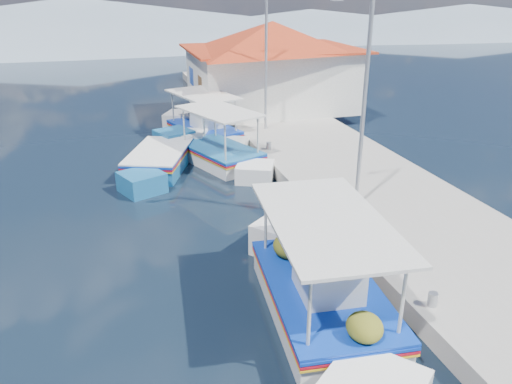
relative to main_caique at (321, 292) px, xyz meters
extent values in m
plane|color=black|center=(-1.80, 1.90, -0.49)|extent=(160.00, 160.00, 0.00)
cube|color=gray|center=(4.10, 7.90, -0.24)|extent=(5.00, 44.00, 0.50)
cylinder|color=#A5A8AD|center=(2.00, -1.10, 0.16)|extent=(0.20, 0.20, 0.30)
cylinder|color=#A5A8AD|center=(2.00, 3.90, 0.16)|extent=(0.20, 0.20, 0.30)
cylinder|color=#A5A8AD|center=(2.00, 9.90, 0.16)|extent=(0.20, 0.20, 0.30)
cylinder|color=#A5A8AD|center=(2.00, 15.90, 0.16)|extent=(0.20, 0.20, 0.30)
cube|color=white|center=(0.01, -0.08, -0.27)|extent=(2.54, 4.43, 0.93)
cube|color=white|center=(-0.26, 2.73, -0.16)|extent=(2.19, 2.19, 1.03)
cube|color=#0C33A0|center=(0.01, -0.08, 0.16)|extent=(2.62, 4.57, 0.06)
cube|color=#AA0E20|center=(0.01, -0.08, 0.08)|extent=(2.62, 4.57, 0.05)
cube|color=gold|center=(0.01, -0.08, 0.01)|extent=(2.62, 4.57, 0.04)
cube|color=#0C33A0|center=(0.01, -0.08, 0.23)|extent=(2.63, 4.53, 0.05)
cube|color=brown|center=(0.01, -0.08, 0.20)|extent=(2.36, 4.33, 0.05)
cube|color=white|center=(0.03, -0.37, 0.74)|extent=(1.30, 1.38, 1.08)
cube|color=silver|center=(0.03, -0.37, 1.29)|extent=(1.41, 1.49, 0.06)
cylinder|color=beige|center=(-1.02, 1.62, 0.98)|extent=(0.07, 0.07, 1.57)
cylinder|color=beige|center=(0.70, 1.78, 0.98)|extent=(0.07, 0.07, 1.57)
cylinder|color=beige|center=(-0.69, -1.94, 0.98)|extent=(0.07, 0.07, 1.57)
cylinder|color=beige|center=(1.03, -1.78, 0.98)|extent=(0.07, 0.07, 1.57)
cube|color=silver|center=(0.01, -0.08, 1.76)|extent=(2.65, 4.44, 0.07)
ellipsoid|color=#4C5215|center=(-0.51, 1.25, 0.48)|extent=(0.74, 0.82, 0.56)
ellipsoid|color=#4C5215|center=(0.13, 1.80, 0.43)|extent=(0.63, 0.69, 0.47)
ellipsoid|color=#4C5215|center=(0.36, -1.81, 0.45)|extent=(0.67, 0.73, 0.50)
sphere|color=#F72307|center=(0.93, 0.60, 0.93)|extent=(0.39, 0.39, 0.39)
cube|color=white|center=(0.06, 10.12, -0.28)|extent=(2.99, 3.89, 0.88)
cube|color=white|center=(0.91, 12.28, -0.17)|extent=(1.76, 1.76, 0.97)
cube|color=white|center=(-0.76, 8.03, -0.28)|extent=(1.71, 1.71, 0.83)
cube|color=#0C33A0|center=(0.06, 10.12, 0.12)|extent=(3.08, 4.01, 0.06)
cube|color=#AA0E20|center=(0.06, 10.12, 0.05)|extent=(3.08, 4.01, 0.05)
cube|color=gold|center=(0.06, 10.12, -0.02)|extent=(3.08, 4.01, 0.04)
cube|color=#175A8E|center=(0.06, 10.12, 0.19)|extent=(3.08, 3.98, 0.05)
cube|color=brown|center=(0.06, 10.12, 0.16)|extent=(2.82, 3.77, 0.05)
cylinder|color=beige|center=(-0.10, 11.74, 0.90)|extent=(0.06, 0.06, 1.48)
cylinder|color=beige|center=(1.28, 11.20, 0.90)|extent=(0.06, 0.06, 1.48)
cylinder|color=beige|center=(-1.16, 9.04, 0.90)|extent=(0.06, 0.06, 1.48)
cylinder|color=beige|center=(0.23, 8.50, 0.90)|extent=(0.06, 0.06, 1.48)
cube|color=silver|center=(0.06, 10.12, 1.64)|extent=(3.07, 3.92, 0.06)
cube|color=#175A8E|center=(-2.31, 10.18, -0.26)|extent=(3.03, 3.97, 0.98)
cube|color=#175A8E|center=(-3.18, 12.38, -0.14)|extent=(1.76, 1.76, 1.09)
cube|color=#175A8E|center=(-1.47, 8.06, -0.26)|extent=(1.71, 1.71, 0.93)
cube|color=#0C33A0|center=(-2.31, 10.18, 0.19)|extent=(3.12, 4.09, 0.06)
cube|color=#AA0E20|center=(-2.31, 10.18, 0.11)|extent=(3.12, 4.09, 0.05)
cube|color=gold|center=(-2.31, 10.18, 0.04)|extent=(3.12, 4.09, 0.04)
cube|color=white|center=(-2.31, 10.18, 0.27)|extent=(3.13, 4.06, 0.05)
cube|color=brown|center=(-2.31, 10.18, 0.24)|extent=(2.87, 3.85, 0.05)
cube|color=white|center=(0.06, 13.53, -0.29)|extent=(2.90, 4.08, 0.87)
cube|color=white|center=(0.77, 15.88, -0.18)|extent=(1.87, 1.87, 0.96)
cube|color=white|center=(-0.62, 11.25, -0.29)|extent=(1.82, 1.82, 0.82)
cube|color=#0C33A0|center=(0.06, 13.53, 0.11)|extent=(2.99, 4.20, 0.05)
cube|color=#AA0E20|center=(0.06, 13.53, 0.04)|extent=(2.99, 4.20, 0.05)
cube|color=gold|center=(0.06, 13.53, -0.02)|extent=(2.99, 4.20, 0.04)
cube|color=#0C33A0|center=(0.06, 13.53, 0.18)|extent=(3.00, 4.17, 0.05)
cube|color=brown|center=(0.06, 13.53, 0.15)|extent=(2.73, 3.97, 0.05)
cube|color=white|center=(-0.02, 13.27, 0.65)|extent=(1.35, 1.44, 1.01)
cube|color=silver|center=(-0.02, 13.27, 1.17)|extent=(1.47, 1.56, 0.05)
cylinder|color=beige|center=(-0.22, 15.23, 0.88)|extent=(0.06, 0.06, 1.46)
cylinder|color=beige|center=(1.25, 14.79, 0.88)|extent=(0.06, 0.06, 1.46)
cylinder|color=beige|center=(-1.12, 12.27, 0.88)|extent=(0.06, 0.06, 1.46)
cylinder|color=beige|center=(0.35, 11.83, 0.88)|extent=(0.06, 0.06, 1.46)
cube|color=silver|center=(0.06, 13.53, 1.61)|extent=(2.99, 4.11, 0.06)
cube|color=white|center=(4.40, 16.90, 1.51)|extent=(8.00, 6.00, 3.00)
cube|color=#B93719|center=(4.40, 16.90, 3.06)|extent=(8.64, 6.48, 0.10)
pyramid|color=#B93719|center=(4.40, 16.90, 3.71)|extent=(10.49, 10.49, 1.40)
cube|color=brown|center=(0.42, 15.90, 1.01)|extent=(0.06, 1.00, 2.00)
cube|color=#0C33A0|center=(0.42, 18.40, 1.61)|extent=(0.06, 1.20, 0.90)
cylinder|color=#A5A8AD|center=(2.80, 3.90, 3.01)|extent=(0.12, 0.12, 6.00)
cylinder|color=#A5A8AD|center=(2.80, 12.90, 3.01)|extent=(0.12, 0.12, 6.00)
cone|color=gray|center=(-6.80, 57.90, 1.96)|extent=(96.00, 96.00, 5.50)
cone|color=gray|center=(23.20, 57.90, 1.11)|extent=(76.80, 76.80, 3.80)
cone|color=gray|center=(48.20, 57.90, 1.31)|extent=(89.60, 89.60, 4.20)
camera|label=1|loc=(-3.92, -8.38, 6.14)|focal=35.24mm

